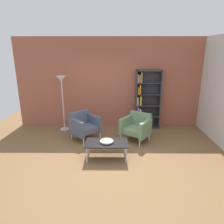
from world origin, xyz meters
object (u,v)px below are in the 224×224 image
at_px(armchair_spare_guest, 84,125).
at_px(floor_lamp_torchiere, 62,85).
at_px(armchair_corner_red, 137,127).
at_px(bookshelf_tall, 145,100).
at_px(coffee_table_low, 107,144).
at_px(decorative_bowl, 107,141).

height_order(armchair_spare_guest, floor_lamp_torchiere, floor_lamp_torchiere).
relative_size(armchair_corner_red, floor_lamp_torchiere, 0.54).
relative_size(bookshelf_tall, armchair_spare_guest, 2.00).
height_order(coffee_table_low, armchair_corner_red, armchair_corner_red).
distance_m(armchair_corner_red, armchair_spare_guest, 1.51).
distance_m(bookshelf_tall, coffee_table_low, 2.45).
bearing_deg(armchair_corner_red, coffee_table_low, -93.67).
bearing_deg(armchair_spare_guest, bookshelf_tall, -17.90).
bearing_deg(bookshelf_tall, armchair_corner_red, -109.40).
relative_size(coffee_table_low, armchair_spare_guest, 1.06).
height_order(coffee_table_low, floor_lamp_torchiere, floor_lamp_torchiere).
bearing_deg(armchair_corner_red, bookshelf_tall, 105.66).
xyz_separation_m(coffee_table_low, armchair_spare_guest, (-0.69, 1.13, 0.05)).
xyz_separation_m(armchair_spare_guest, floor_lamp_torchiere, (-0.75, 0.71, 1.03)).
bearing_deg(bookshelf_tall, floor_lamp_torchiere, -174.90).
height_order(bookshelf_tall, armchair_corner_red, bookshelf_tall).
bearing_deg(decorative_bowl, floor_lamp_torchiere, 128.07).
height_order(armchair_corner_red, armchair_spare_guest, same).
bearing_deg(armchair_spare_guest, armchair_corner_red, -49.01).
relative_size(bookshelf_tall, armchair_corner_red, 2.01).
distance_m(armchair_spare_guest, floor_lamp_torchiere, 1.46).
bearing_deg(coffee_table_low, armchair_corner_red, 51.27).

